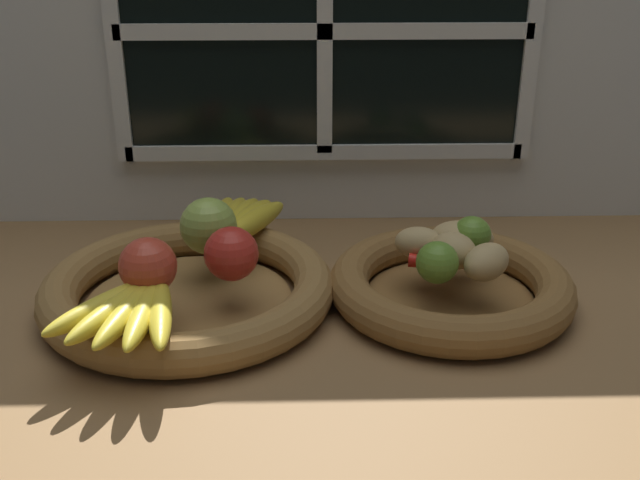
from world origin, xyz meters
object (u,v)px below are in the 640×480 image
fruit_bowl_left (188,289)px  potato_small (486,262)px  apple_green_back (208,226)px  apple_red_front (148,266)px  chili_pepper (458,265)px  lime_near (437,262)px  lime_far (472,235)px  potato_back (462,237)px  banana_bunch_front (132,308)px  fruit_bowl_right (450,286)px  apple_red_right (231,254)px  potato_oblong (419,243)px  potato_large (453,251)px  banana_bunch_back (236,222)px

fruit_bowl_left → potato_small: bearing=-5.3°
fruit_bowl_left → apple_green_back: size_ratio=4.96×
apple_red_front → chili_pepper: apple_red_front is taller
apple_green_back → lime_near: 30.65cm
lime_far → chili_pepper: bearing=-116.7°
potato_back → chili_pepper: (-1.73, -6.19, -1.23)cm
banana_bunch_front → lime_near: lime_near is taller
apple_red_front → fruit_bowl_right: bearing=9.0°
apple_green_back → lime_far: (35.11, -1.33, -1.21)cm
banana_bunch_front → potato_back: size_ratio=2.17×
apple_red_right → potato_oblong: size_ratio=1.05×
potato_back → lime_far: 1.32cm
fruit_bowl_right → potato_small: 7.05cm
apple_red_front → potato_oblong: bearing=15.0°
apple_red_front → fruit_bowl_left: bearing=59.5°
fruit_bowl_left → potato_back: bearing=7.5°
apple_red_front → lime_far: apple_red_front is taller
banana_bunch_front → lime_far: 45.03cm
apple_green_back → potato_small: size_ratio=1.07×
fruit_bowl_left → chili_pepper: bearing=-2.3°
potato_large → banana_bunch_back: bearing=157.1°
banana_bunch_back → fruit_bowl_left: bearing=-114.2°
lime_far → banana_bunch_back: bearing=166.1°
potato_back → banana_bunch_front: bearing=-157.0°
potato_back → potato_large: potato_large is taller
apple_green_back → chili_pepper: bearing=-12.2°
apple_red_front → banana_bunch_front: (-0.77, -6.53, -2.14)cm
fruit_bowl_right → chili_pepper: chili_pepper is taller
fruit_bowl_right → potato_back: size_ratio=3.85×
banana_bunch_back → lime_near: size_ratio=3.58×
banana_bunch_back → potato_small: size_ratio=2.66×
apple_red_right → banana_bunch_back: size_ratio=0.36×
fruit_bowl_left → fruit_bowl_right: same height
fruit_bowl_left → chili_pepper: 34.87cm
lime_near → lime_far: 10.38cm
potato_back → lime_far: lime_far is taller
apple_red_right → lime_far: size_ratio=1.30×
fruit_bowl_right → potato_small: size_ratio=4.47×
apple_red_front → lime_near: (34.93, 1.79, -0.82)cm
potato_small → lime_near: (-6.28, -0.73, 0.35)cm
apple_red_right → lime_far: apple_red_right is taller
potato_back → lime_near: size_ratio=1.57×
banana_bunch_front → lime_near: size_ratio=3.39×
potato_small → potato_oblong: 9.84cm
apple_red_right → lime_near: (25.33, -1.61, -0.76)cm
lime_near → potato_large: bearing=56.3°
apple_red_right → potato_oblong: 24.91cm
apple_red_front → banana_bunch_back: bearing=63.7°
fruit_bowl_left → potato_back: size_ratio=4.57×
fruit_bowl_left → banana_bunch_front: banana_bunch_front is taller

